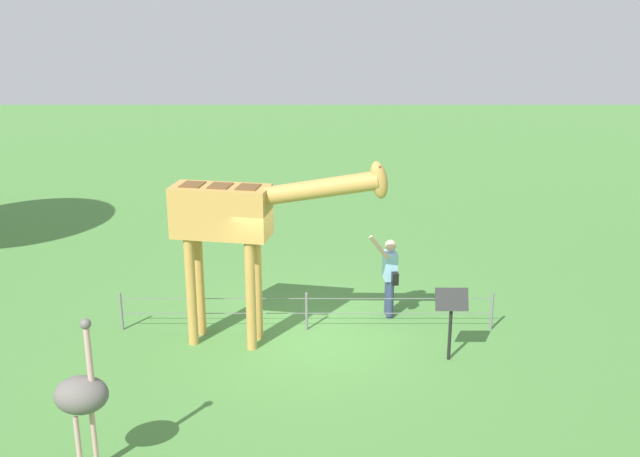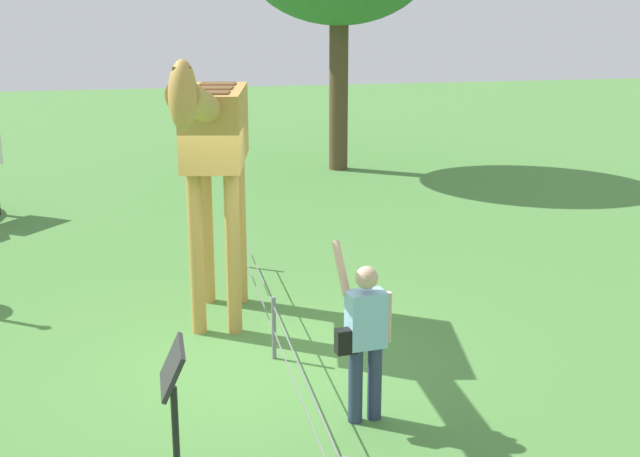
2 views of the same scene
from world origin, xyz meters
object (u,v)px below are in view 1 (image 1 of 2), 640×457
object	(u,v)px
visitor	(391,273)
ostrich	(83,395)
giraffe	(240,220)
info_sign	(453,309)

from	to	relation	value
visitor	ostrich	bearing A→B (deg)	-131.08
giraffe	ostrich	size ratio (longest dim) A/B	1.70
visitor	info_sign	size ratio (longest dim) A/B	1.32
visitor	ostrich	distance (m)	6.73
info_sign	ostrich	bearing A→B (deg)	-148.64
visitor	info_sign	world-z (taller)	visitor
giraffe	info_sign	xyz separation A→B (m)	(3.66, -0.67, -1.38)
giraffe	info_sign	bearing A→B (deg)	-10.33
giraffe	visitor	size ratio (longest dim) A/B	2.19
giraffe	info_sign	size ratio (longest dim) A/B	2.89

